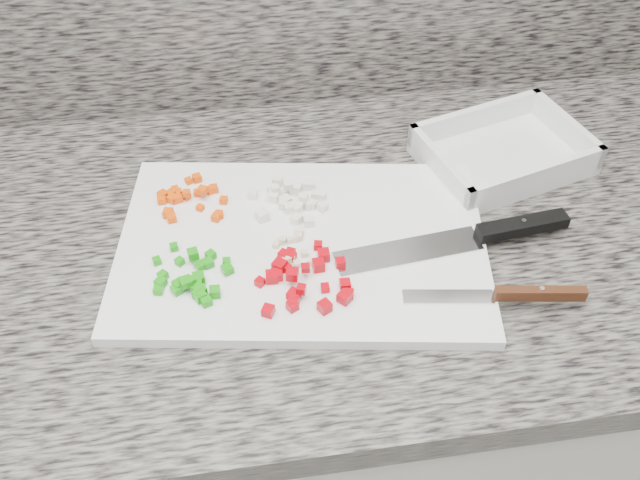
# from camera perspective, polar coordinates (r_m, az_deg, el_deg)

# --- Properties ---
(cabinet) EXTENTS (3.92, 0.62, 0.86)m
(cabinet) POSITION_cam_1_polar(r_m,az_deg,el_deg) (1.31, -4.73, -14.37)
(cabinet) COLOR silver
(cabinet) RESTS_ON ground
(countertop) EXTENTS (3.96, 0.64, 0.04)m
(countertop) POSITION_cam_1_polar(r_m,az_deg,el_deg) (0.95, -6.34, -0.69)
(countertop) COLOR #66615A
(countertop) RESTS_ON cabinet
(cutting_board) EXTENTS (0.51, 0.38, 0.02)m
(cutting_board) POSITION_cam_1_polar(r_m,az_deg,el_deg) (0.91, -1.43, -0.46)
(cutting_board) COLOR white
(cutting_board) RESTS_ON countertop
(carrot_pile) EXTENTS (0.09, 0.10, 0.02)m
(carrot_pile) POSITION_cam_1_polar(r_m,az_deg,el_deg) (0.97, -10.51, 3.32)
(carrot_pile) COLOR #EC4805
(carrot_pile) RESTS_ON cutting_board
(onion_pile) EXTENTS (0.11, 0.11, 0.02)m
(onion_pile) POSITION_cam_1_polar(r_m,az_deg,el_deg) (0.95, -2.21, 3.19)
(onion_pile) COLOR white
(onion_pile) RESTS_ON cutting_board
(green_pepper_pile) EXTENTS (0.10, 0.11, 0.02)m
(green_pepper_pile) POSITION_cam_1_polar(r_m,az_deg,el_deg) (0.86, -10.04, -3.13)
(green_pepper_pile) COLOR #17910D
(green_pepper_pile) RESTS_ON cutting_board
(red_pepper_pile) EXTENTS (0.12, 0.11, 0.02)m
(red_pepper_pile) POSITION_cam_1_polar(r_m,az_deg,el_deg) (0.85, -1.35, -3.11)
(red_pepper_pile) COLOR #B4020D
(red_pepper_pile) RESTS_ON cutting_board
(garlic_pile) EXTENTS (0.05, 0.06, 0.01)m
(garlic_pile) POSITION_cam_1_polar(r_m,az_deg,el_deg) (0.89, -2.20, -0.63)
(garlic_pile) COLOR beige
(garlic_pile) RESTS_ON cutting_board
(chef_knife) EXTENTS (0.31, 0.06, 0.02)m
(chef_knife) POSITION_cam_1_polar(r_m,az_deg,el_deg) (0.93, 12.97, 0.44)
(chef_knife) COLOR silver
(chef_knife) RESTS_ON cutting_board
(paring_knife) EXTENTS (0.21, 0.05, 0.02)m
(paring_knife) POSITION_cam_1_polar(r_m,az_deg,el_deg) (0.87, 15.47, -4.23)
(paring_knife) COLOR silver
(paring_knife) RESTS_ON cutting_board
(tray) EXTENTS (0.26, 0.22, 0.05)m
(tray) POSITION_cam_1_polar(r_m,az_deg,el_deg) (1.07, 14.43, 6.71)
(tray) COLOR silver
(tray) RESTS_ON countertop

